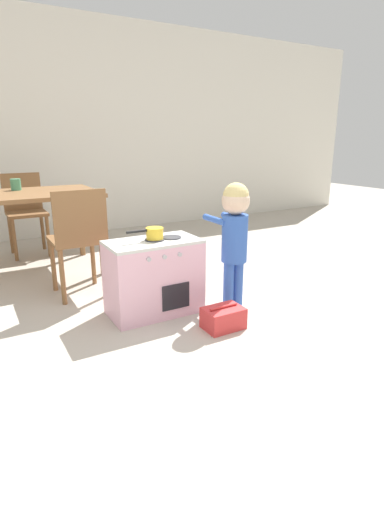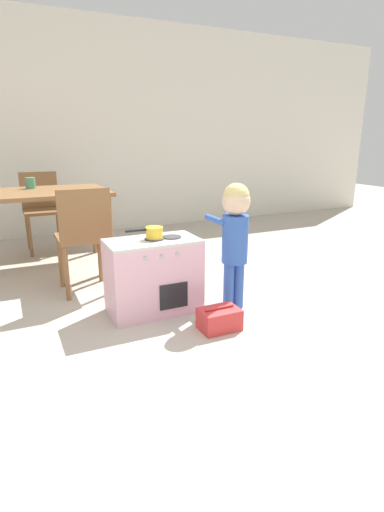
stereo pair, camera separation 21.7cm
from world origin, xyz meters
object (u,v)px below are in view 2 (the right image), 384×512
play_kitchen (153,276)px  toy_pot (154,232)px  child_figure (235,228)px  dining_chair_far (42,208)px  toy_basket (219,319)px  dining_chair_near (84,236)px  cup_on_table (30,183)px  dining_table (39,201)px

play_kitchen → toy_pot: bearing=2.6°
play_kitchen → child_figure: (0.53, -0.20, 0.33)m
play_kitchen → dining_chair_far: 2.12m
toy_pot → toy_basket: 0.73m
toy_basket → dining_chair_near: dining_chair_near is taller
child_figure → cup_on_table: (-1.17, 1.77, 0.19)m
toy_basket → dining_chair_near: 1.26m
play_kitchen → cup_on_table: size_ratio=6.19×
toy_pot → toy_basket: size_ratio=1.02×
child_figure → dining_chair_far: bearing=115.3°
play_kitchen → dining_chair_far: (-0.53, 2.04, 0.20)m
toy_pot → dining_chair_far: dining_chair_far is taller
dining_chair_near → dining_chair_far: 1.49m
toy_pot → cup_on_table: size_ratio=2.55×
toy_basket → dining_table: 2.08m
dining_chair_far → cup_on_table: (-0.11, -0.47, 0.32)m
toy_pot → dining_chair_near: (-0.37, 0.56, -0.11)m
dining_table → dining_chair_far: 0.72m
child_figure → dining_table: child_figure is taller
play_kitchen → toy_pot: size_ratio=2.43×
dining_table → dining_chair_far: bearing=84.2°
toy_pot → child_figure: child_figure is taller
toy_pot → dining_table: bearing=114.4°
child_figure → dining_table: 1.92m
child_figure → cup_on_table: bearing=123.6°
child_figure → dining_chair_near: size_ratio=1.08×
toy_pot → dining_chair_far: (-0.54, 2.04, -0.11)m
play_kitchen → dining_chair_near: size_ratio=0.75×
dining_chair_far → cup_on_table: dining_chair_far is taller
dining_table → play_kitchen: bearing=-66.0°
play_kitchen → dining_table: 1.52m
play_kitchen → toy_basket: bearing=-58.0°
child_figure → dining_chair_near: (-0.89, 0.76, -0.13)m
play_kitchen → toy_pot: (0.01, 0.00, 0.31)m
play_kitchen → dining_chair_far: dining_chair_far is taller
cup_on_table → toy_basket: bearing=-65.4°
play_kitchen → dining_table: size_ratio=0.52×
dining_chair_near → dining_chair_far: bearing=96.4°
toy_pot → cup_on_table: cup_on_table is taller
child_figure → toy_basket: (-0.25, -0.25, -0.53)m
toy_pot → dining_chair_near: dining_chair_near is taller
dining_chair_far → play_kitchen: bearing=104.5°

